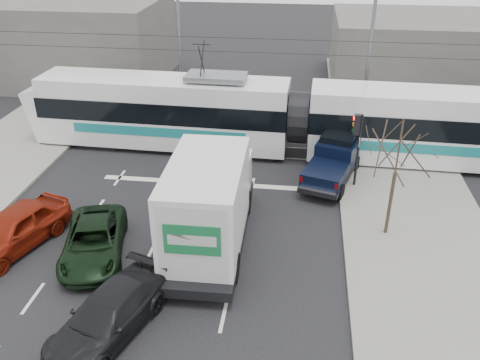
# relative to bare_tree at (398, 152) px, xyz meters

# --- Properties ---
(ground) EXTENTS (120.00, 120.00, 0.00)m
(ground) POSITION_rel_bare_tree_xyz_m (-7.60, -2.50, -3.79)
(ground) COLOR black
(ground) RESTS_ON ground
(sidewalk_right) EXTENTS (6.00, 60.00, 0.15)m
(sidewalk_right) POSITION_rel_bare_tree_xyz_m (1.40, -2.50, -3.72)
(sidewalk_right) COLOR gray
(sidewalk_right) RESTS_ON ground
(rails) EXTENTS (60.00, 1.60, 0.03)m
(rails) POSITION_rel_bare_tree_xyz_m (-7.60, 7.50, -3.78)
(rails) COLOR #33302D
(rails) RESTS_ON ground
(building_left) EXTENTS (14.00, 10.00, 6.00)m
(building_left) POSITION_rel_bare_tree_xyz_m (-21.60, 19.50, -0.79)
(building_left) COLOR #67625D
(building_left) RESTS_ON ground
(building_right) EXTENTS (12.00, 10.00, 5.00)m
(building_right) POSITION_rel_bare_tree_xyz_m (4.40, 21.50, -1.29)
(building_right) COLOR #67625D
(building_right) RESTS_ON ground
(bare_tree) EXTENTS (2.40, 2.40, 5.00)m
(bare_tree) POSITION_rel_bare_tree_xyz_m (0.00, 0.00, 0.00)
(bare_tree) COLOR #47382B
(bare_tree) RESTS_ON ground
(traffic_signal) EXTENTS (0.44, 0.44, 3.60)m
(traffic_signal) POSITION_rel_bare_tree_xyz_m (-1.13, 4.00, -1.05)
(traffic_signal) COLOR black
(traffic_signal) RESTS_ON ground
(street_lamp_near) EXTENTS (2.38, 0.25, 9.00)m
(street_lamp_near) POSITION_rel_bare_tree_xyz_m (-0.29, 11.50, 1.32)
(street_lamp_near) COLOR slate
(street_lamp_near) RESTS_ON ground
(street_lamp_far) EXTENTS (2.38, 0.25, 9.00)m
(street_lamp_far) POSITION_rel_bare_tree_xyz_m (-11.79, 13.50, 1.32)
(street_lamp_far) COLOR slate
(street_lamp_far) RESTS_ON ground
(catenary) EXTENTS (60.00, 0.20, 7.00)m
(catenary) POSITION_rel_bare_tree_xyz_m (-7.60, 7.50, 0.09)
(catenary) COLOR black
(catenary) RESTS_ON ground
(tram) EXTENTS (28.52, 3.81, 5.81)m
(tram) POSITION_rel_bare_tree_xyz_m (-3.92, 7.46, -1.73)
(tram) COLOR white
(tram) RESTS_ON ground
(silver_pickup) EXTENTS (1.93, 5.32, 1.93)m
(silver_pickup) POSITION_rel_bare_tree_xyz_m (-7.98, 0.25, -2.83)
(silver_pickup) COLOR black
(silver_pickup) RESTS_ON ground
(box_truck) EXTENTS (2.80, 7.87, 3.91)m
(box_truck) POSITION_rel_bare_tree_xyz_m (-7.04, -1.56, -1.86)
(box_truck) COLOR black
(box_truck) RESTS_ON ground
(navy_pickup) EXTENTS (3.25, 5.38, 2.13)m
(navy_pickup) POSITION_rel_bare_tree_xyz_m (-2.00, 4.81, -2.74)
(navy_pickup) COLOR black
(navy_pickup) RESTS_ON ground
(green_car) EXTENTS (3.33, 5.19, 1.33)m
(green_car) POSITION_rel_bare_tree_xyz_m (-11.36, -2.84, -3.13)
(green_car) COLOR black
(green_car) RESTS_ON ground
(red_car) EXTENTS (3.40, 5.22, 1.65)m
(red_car) POSITION_rel_bare_tree_xyz_m (-14.67, -2.66, -2.97)
(red_car) COLOR maroon
(red_car) RESTS_ON ground
(dark_car) EXTENTS (3.40, 5.23, 1.41)m
(dark_car) POSITION_rel_bare_tree_xyz_m (-9.36, -6.71, -3.09)
(dark_car) COLOR black
(dark_car) RESTS_ON ground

